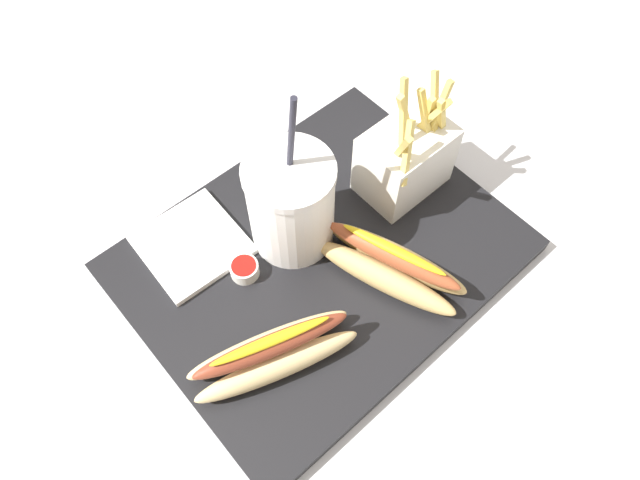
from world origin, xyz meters
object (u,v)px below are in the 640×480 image
hot_dog_2 (273,353)px  napkin_stack (192,244)px  soda_cup (291,204)px  ketchup_cup_1 (244,269)px  hot_dog_1 (390,265)px  fries_basket (405,159)px

hot_dog_2 → napkin_stack: hot_dog_2 is taller
soda_cup → ketchup_cup_1: size_ratio=6.75×
hot_dog_1 → napkin_stack: bearing=129.0°
fries_basket → hot_dog_2: 0.29m
soda_cup → ketchup_cup_1: (-0.08, -0.00, -0.06)m
fries_basket → hot_dog_1: 0.14m
soda_cup → hot_dog_1: 0.13m
soda_cup → napkin_stack: bearing=146.6°
ketchup_cup_1 → napkin_stack: (-0.03, 0.07, -0.01)m
hot_dog_1 → hot_dog_2: 0.17m
soda_cup → fries_basket: size_ratio=1.34×
hot_dog_1 → ketchup_cup_1: 0.17m
fries_basket → napkin_stack: 0.28m
hot_dog_1 → soda_cup: bearing=112.0°
soda_cup → hot_dog_2: 0.17m
soda_cup → hot_dog_2: soda_cup is taller
fries_basket → hot_dog_2: fries_basket is taller
napkin_stack → hot_dog_2: bearing=-95.5°
fries_basket → napkin_stack: size_ratio=1.49×
fries_basket → hot_dog_1: (-0.11, -0.08, -0.03)m
hot_dog_1 → napkin_stack: hot_dog_1 is taller
fries_basket → hot_dog_2: bearing=-164.3°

